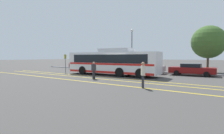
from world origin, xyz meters
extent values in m
plane|color=#423F3D|center=(0.00, 0.00, 0.00)|extent=(220.00, 220.00, 0.00)
cube|color=gold|center=(-1.23, -2.11, 0.00)|extent=(31.09, 0.20, 0.01)
cube|color=gold|center=(-1.23, -3.41, 0.00)|extent=(31.09, 0.20, 0.01)
cube|color=gold|center=(-1.23, -5.58, 0.00)|extent=(31.09, 0.20, 0.01)
cube|color=#99999E|center=(-1.23, 6.16, 0.07)|extent=(39.09, 0.36, 0.15)
cube|color=white|center=(-1.23, 0.09, 1.50)|extent=(11.23, 3.21, 2.35)
cube|color=black|center=(-1.23, 0.09, 1.94)|extent=(9.68, 3.15, 0.94)
cube|color=red|center=(-1.23, 0.09, 1.35)|extent=(11.01, 3.23, 0.20)
cube|color=red|center=(-1.23, 0.09, 0.44)|extent=(11.01, 3.22, 0.24)
cube|color=black|center=(-6.78, -0.26, 1.56)|extent=(0.18, 2.20, 1.68)
cube|color=black|center=(-6.78, -0.26, 2.52)|extent=(0.15, 1.75, 0.24)
cube|color=silver|center=(-0.67, 0.13, 2.88)|extent=(4.00, 2.25, 0.42)
cube|color=black|center=(-7.06, -0.28, 0.55)|extent=(0.16, 1.88, 0.04)
cube|color=black|center=(-7.06, -0.28, 0.35)|extent=(0.16, 1.88, 0.04)
cylinder|color=black|center=(-4.58, -1.33, 0.50)|extent=(1.02, 0.34, 1.00)
cylinder|color=black|center=(-4.74, 1.08, 0.50)|extent=(1.02, 0.34, 1.00)
cylinder|color=black|center=(0.51, -1.00, 0.50)|extent=(1.02, 0.34, 1.00)
cylinder|color=black|center=(0.36, 1.40, 0.50)|extent=(1.02, 0.34, 1.00)
cylinder|color=black|center=(2.83, -0.85, 0.50)|extent=(1.02, 0.34, 1.00)
cylinder|color=black|center=(2.68, 1.55, 0.50)|extent=(1.02, 0.34, 1.00)
cube|color=maroon|center=(-10.59, 4.78, 0.63)|extent=(4.70, 1.75, 0.66)
cube|color=black|center=(-10.70, 4.78, 1.21)|extent=(1.98, 1.53, 0.51)
cylinder|color=black|center=(-9.13, 5.61, 0.30)|extent=(0.60, 0.20, 0.60)
cylinder|color=black|center=(-9.13, 3.96, 0.30)|extent=(0.60, 0.20, 0.60)
cylinder|color=black|center=(-12.04, 5.60, 0.30)|extent=(0.60, 0.20, 0.60)
cylinder|color=black|center=(-12.04, 3.95, 0.30)|extent=(0.60, 0.20, 0.60)
cube|color=#9E9EA3|center=(-3.97, 4.93, 0.56)|extent=(4.68, 1.74, 0.52)
cube|color=black|center=(-3.86, 4.93, 1.12)|extent=(1.97, 1.50, 0.60)
cylinder|color=black|center=(-5.41, 4.12, 0.30)|extent=(0.60, 0.21, 0.60)
cylinder|color=black|center=(-5.43, 5.71, 0.30)|extent=(0.60, 0.21, 0.60)
cylinder|color=black|center=(-2.52, 4.15, 0.30)|extent=(0.60, 0.21, 0.60)
cylinder|color=black|center=(-2.54, 5.75, 0.30)|extent=(0.60, 0.21, 0.60)
cube|color=#9E9EA3|center=(1.45, 4.62, 0.65)|extent=(3.98, 2.07, 0.69)
cube|color=black|center=(1.35, 4.61, 1.20)|extent=(1.71, 1.74, 0.42)
cylinder|color=black|center=(2.62, 5.57, 0.30)|extent=(0.61, 0.23, 0.60)
cylinder|color=black|center=(2.70, 3.77, 0.30)|extent=(0.61, 0.23, 0.60)
cylinder|color=black|center=(0.20, 5.46, 0.30)|extent=(0.61, 0.23, 0.60)
cylinder|color=black|center=(0.28, 3.66, 0.30)|extent=(0.61, 0.23, 0.60)
cube|color=maroon|center=(6.60, 4.92, 0.63)|extent=(4.97, 2.11, 0.65)
cube|color=black|center=(6.48, 4.91, 1.16)|extent=(2.13, 1.75, 0.42)
cylinder|color=black|center=(8.07, 5.88, 0.30)|extent=(0.61, 0.23, 0.60)
cylinder|color=black|center=(8.15, 4.09, 0.30)|extent=(0.61, 0.23, 0.60)
cylinder|color=black|center=(5.04, 5.74, 0.30)|extent=(0.61, 0.23, 0.60)
cylinder|color=black|center=(5.13, 3.95, 0.30)|extent=(0.61, 0.23, 0.60)
cylinder|color=#2D2D33|center=(-0.70, -3.70, 0.41)|extent=(0.14, 0.14, 0.81)
cylinder|color=#2D2D33|center=(-0.73, -3.87, 0.41)|extent=(0.14, 0.14, 0.81)
cube|color=#333338|center=(-0.72, -3.79, 1.13)|extent=(0.29, 0.45, 0.64)
sphere|color=tan|center=(-0.72, -3.79, 1.57)|extent=(0.22, 0.22, 0.22)
cylinder|color=#2D2D33|center=(5.22, -5.52, 0.44)|extent=(0.14, 0.14, 0.87)
cylinder|color=#2D2D33|center=(5.32, -5.66, 0.44)|extent=(0.14, 0.14, 0.87)
cube|color=beige|center=(5.27, -5.59, 1.22)|extent=(0.42, 0.47, 0.69)
sphere|color=#9E704C|center=(5.27, -5.59, 1.69)|extent=(0.24, 0.24, 0.24)
cylinder|color=#59595E|center=(-7.95, -1.09, 1.25)|extent=(0.07, 0.07, 2.50)
cube|color=yellow|center=(-7.95, -1.09, 2.17)|extent=(0.06, 0.40, 0.56)
cylinder|color=#59595E|center=(-2.22, 6.85, 2.96)|extent=(0.14, 0.14, 5.91)
sphere|color=silver|center=(-2.22, 6.85, 6.12)|extent=(0.42, 0.42, 0.42)
cylinder|color=#513823|center=(7.63, 10.26, 1.24)|extent=(0.28, 0.28, 2.49)
sphere|color=#3D6028|center=(7.63, 10.26, 4.14)|extent=(4.42, 4.42, 4.42)
camera|label=1|loc=(10.31, -16.71, 2.18)|focal=28.00mm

